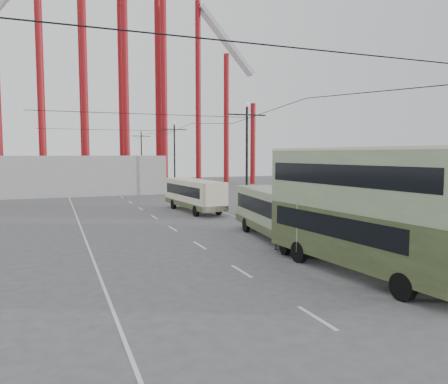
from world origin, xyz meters
name	(u,v)px	position (x,y,z in m)	size (l,w,h in m)	color
ground	(309,295)	(0.00, 0.00, 0.00)	(160.00, 160.00, 0.00)	#4E4E51
road_markings	(162,221)	(-0.86, 19.70, 0.01)	(12.52, 120.00, 0.01)	silver
lamp_post_mid	(247,161)	(5.60, 18.00, 4.68)	(3.20, 0.44, 9.32)	black
lamp_post_far	(175,158)	(5.60, 40.00, 4.68)	(3.20, 0.44, 9.32)	black
lamp_post_distant	(141,157)	(5.60, 62.00, 4.68)	(3.20, 0.44, 9.32)	black
roller_coaster	(93,37)	(-2.49, 56.89, 22.92)	(52.95, 5.00, 55.48)	maroon
fairground_shed	(75,175)	(-6.00, 47.00, 2.50)	(22.00, 10.00, 5.00)	#9E9E99
double_decker_bus	(362,204)	(3.64, 1.66, 3.09)	(3.50, 10.46, 5.51)	#333A1F
single_decker_green	(279,213)	(3.94, 9.54, 1.70)	(3.74, 10.89, 3.02)	gray
single_decker_cream	(194,194)	(3.15, 24.18, 1.63)	(3.13, 9.45, 2.89)	beige
pedestrian	(278,233)	(2.65, 7.34, 0.92)	(0.67, 0.44, 1.84)	black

